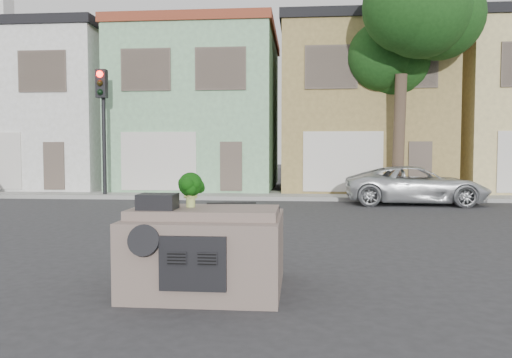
# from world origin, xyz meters

# --- Properties ---
(ground_plane) EXTENTS (120.00, 120.00, 0.00)m
(ground_plane) POSITION_xyz_m (0.00, 0.00, 0.00)
(ground_plane) COLOR #303033
(ground_plane) RESTS_ON ground
(sidewalk) EXTENTS (40.00, 3.00, 0.15)m
(sidewalk) POSITION_xyz_m (0.00, 10.50, 0.07)
(sidewalk) COLOR gray
(sidewalk) RESTS_ON ground
(townhouse_white) EXTENTS (7.20, 8.20, 7.55)m
(townhouse_white) POSITION_xyz_m (-11.00, 14.50, 3.77)
(townhouse_white) COLOR white
(townhouse_white) RESTS_ON ground
(townhouse_mint) EXTENTS (7.20, 8.20, 7.55)m
(townhouse_mint) POSITION_xyz_m (-3.50, 14.50, 3.77)
(townhouse_mint) COLOR #87BB8D
(townhouse_mint) RESTS_ON ground
(townhouse_tan) EXTENTS (7.20, 8.20, 7.55)m
(townhouse_tan) POSITION_xyz_m (4.00, 14.50, 3.77)
(townhouse_tan) COLOR #998349
(townhouse_tan) RESTS_ON ground
(silver_pickup) EXTENTS (4.92, 2.38, 1.35)m
(silver_pickup) POSITION_xyz_m (5.30, 8.23, 0.00)
(silver_pickup) COLOR silver
(silver_pickup) RESTS_ON ground
(traffic_signal) EXTENTS (0.40, 0.40, 5.10)m
(traffic_signal) POSITION_xyz_m (-6.50, 9.50, 2.55)
(traffic_signal) COLOR black
(traffic_signal) RESTS_ON ground
(tree_near) EXTENTS (4.40, 4.00, 8.50)m
(tree_near) POSITION_xyz_m (5.00, 9.80, 4.25)
(tree_near) COLOR #174014
(tree_near) RESTS_ON ground
(car_dashboard) EXTENTS (2.00, 1.80, 1.12)m
(car_dashboard) POSITION_xyz_m (0.00, -3.00, 0.56)
(car_dashboard) COLOR #726056
(car_dashboard) RESTS_ON ground
(instrument_hump) EXTENTS (0.48, 0.38, 0.20)m
(instrument_hump) POSITION_xyz_m (-0.58, -3.35, 1.22)
(instrument_hump) COLOR black
(instrument_hump) RESTS_ON car_dashboard
(wiper_arm) EXTENTS (0.69, 0.15, 0.02)m
(wiper_arm) POSITION_xyz_m (0.28, -2.62, 1.13)
(wiper_arm) COLOR black
(wiper_arm) RESTS_ON car_dashboard
(broccoli) EXTENTS (0.54, 0.54, 0.48)m
(broccoli) POSITION_xyz_m (-0.21, -3.06, 1.36)
(broccoli) COLOR black
(broccoli) RESTS_ON car_dashboard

